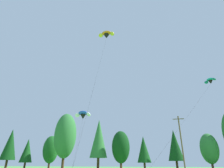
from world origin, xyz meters
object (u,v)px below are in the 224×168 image
Objects in this scene: utility_pole at (182,143)px; parafoil_kite_far_blue_white at (83,115)px; parafoil_kite_high_orange at (106,35)px; parafoil_kite_mid_teal at (210,81)px.

parafoil_kite_far_blue_white reaches higher than utility_pole.
utility_pole is 25.86m from parafoil_kite_high_orange.
utility_pole is 0.60× the size of parafoil_kite_mid_teal.
utility_pole is 21.54m from parafoil_kite_far_blue_white.
parafoil_kite_high_orange is at bearing -150.33° from parafoil_kite_mid_teal.
parafoil_kite_mid_teal is 29.50m from parafoil_kite_far_blue_white.
parafoil_kite_far_blue_white is (-28.66, -1.71, -6.78)m from parafoil_kite_mid_teal.
utility_pole is at bearing -169.30° from parafoil_kite_mid_teal.
parafoil_kite_mid_teal reaches higher than parafoil_kite_far_blue_white.
parafoil_kite_mid_teal is at bearing 10.70° from utility_pole.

